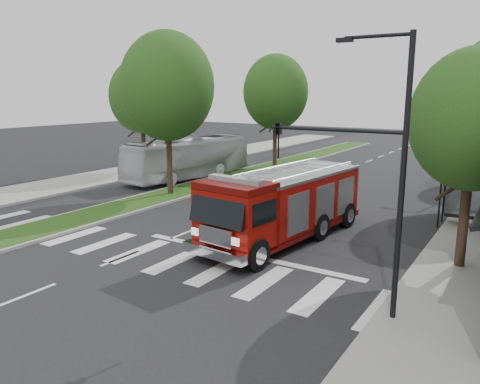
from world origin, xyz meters
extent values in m
plane|color=black|center=(0.00, 0.00, 0.00)|extent=(140.00, 140.00, 0.00)
cube|color=gray|center=(-14.50, 10.00, 0.07)|extent=(5.00, 80.00, 0.15)
cube|color=gray|center=(-6.00, 18.00, 0.07)|extent=(3.00, 50.00, 0.14)
cube|color=#144313|center=(-6.00, 18.00, 0.14)|extent=(2.60, 49.50, 0.02)
cylinder|color=black|center=(9.80, 7.40, 1.25)|extent=(0.08, 0.08, 2.50)
cylinder|color=black|center=(9.80, 8.60, 1.25)|extent=(0.08, 0.08, 2.50)
cube|color=black|center=(11.20, 8.00, 2.55)|extent=(3.20, 1.60, 0.12)
cube|color=#8C99A5|center=(11.20, 8.70, 1.30)|extent=(2.80, 0.04, 1.80)
cube|color=black|center=(11.20, 8.00, 0.55)|extent=(2.40, 0.40, 0.08)
cylinder|color=black|center=(11.50, 2.00, 1.87)|extent=(0.36, 0.36, 3.74)
ellipsoid|color=#0F3711|center=(11.50, 2.00, 5.53)|extent=(4.40, 4.40, 5.06)
cylinder|color=black|center=(-6.00, 6.00, 2.31)|extent=(0.36, 0.36, 4.62)
ellipsoid|color=#0F3711|center=(-6.00, 6.00, 6.83)|extent=(5.80, 5.80, 6.67)
cylinder|color=black|center=(-6.00, 20.00, 2.20)|extent=(0.36, 0.36, 4.40)
ellipsoid|color=#0F3711|center=(-6.00, 20.00, 6.50)|extent=(5.60, 5.60, 6.44)
cylinder|color=black|center=(-14.00, 12.00, 2.09)|extent=(0.36, 0.36, 4.18)
ellipsoid|color=#0F3711|center=(-14.00, 12.00, 6.17)|extent=(5.20, 5.20, 5.98)
cylinder|color=black|center=(10.50, -3.50, 4.00)|extent=(0.16, 0.16, 8.00)
cylinder|color=black|center=(9.60, -3.50, 7.90)|extent=(1.80, 0.10, 0.10)
cube|color=black|center=(8.70, -3.50, 7.85)|extent=(0.45, 0.20, 0.12)
cylinder|color=black|center=(8.50, -3.50, 5.40)|extent=(4.00, 0.10, 0.10)
imported|color=black|center=(6.70, -3.50, 5.00)|extent=(0.18, 0.22, 1.10)
cylinder|color=black|center=(9.60, 20.00, 7.90)|extent=(1.80, 0.10, 0.10)
cube|color=black|center=(8.70, 20.00, 7.85)|extent=(0.45, 0.20, 0.12)
cube|color=#520704|center=(4.34, 1.70, 0.55)|extent=(3.79, 9.55, 0.28)
cube|color=maroon|center=(4.44, 2.58, 1.72)|extent=(3.54, 7.35, 2.21)
cube|color=maroon|center=(3.96, -1.71, 1.72)|extent=(2.97, 2.29, 2.32)
cube|color=#B2B2B7|center=(4.44, 2.58, 2.88)|extent=(3.54, 7.35, 0.13)
cylinder|color=#B2B2B7|center=(3.45, 2.70, 3.10)|extent=(0.85, 6.61, 0.11)
cylinder|color=#B2B2B7|center=(5.43, 2.47, 3.10)|extent=(0.85, 6.61, 0.11)
cube|color=silver|center=(3.82, -2.97, 0.66)|extent=(2.90, 0.71, 0.39)
cube|color=#8C99A5|center=(3.96, -1.71, 3.21)|extent=(2.46, 0.66, 0.20)
cylinder|color=black|center=(2.66, -1.89, 0.61)|extent=(0.52, 1.25, 1.22)
cylinder|color=black|center=(5.19, -2.18, 0.61)|extent=(0.52, 1.25, 1.22)
cylinder|color=black|center=(3.18, 2.73, 0.61)|extent=(0.52, 1.25, 1.22)
cylinder|color=black|center=(5.71, 2.44, 0.61)|extent=(0.52, 1.25, 1.22)
cylinder|color=black|center=(3.47, 5.37, 0.61)|extent=(0.52, 1.25, 1.22)
cylinder|color=black|center=(6.00, 5.08, 0.61)|extent=(0.52, 1.25, 1.22)
imported|color=silver|center=(-8.90, 11.54, 1.58)|extent=(3.85, 11.59, 3.17)
camera|label=1|loc=(13.44, -16.28, 6.44)|focal=35.00mm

